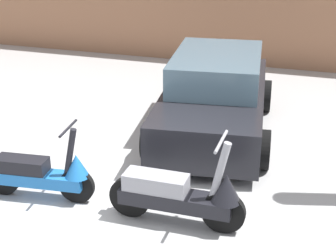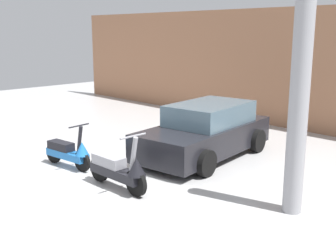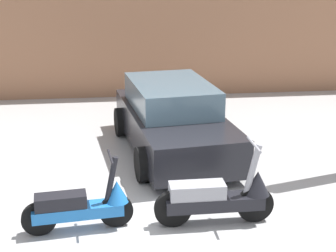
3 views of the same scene
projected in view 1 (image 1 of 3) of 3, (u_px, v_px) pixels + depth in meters
ground_plane at (97, 232)px, 5.80m from camera, size 28.00×28.00×0.00m
scooter_front_left at (43, 173)px, 6.35m from camera, size 1.44×0.52×1.00m
scooter_front_right at (182, 194)px, 5.80m from camera, size 1.61×0.58×1.12m
car_rear_left at (215, 96)px, 8.26m from camera, size 2.14×3.87×1.26m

